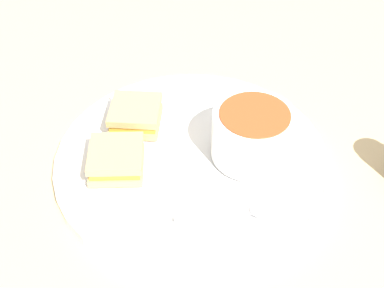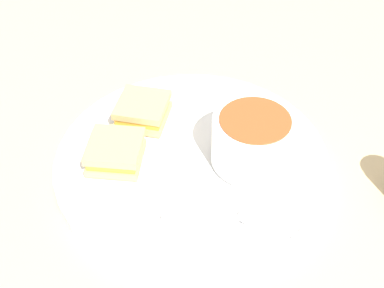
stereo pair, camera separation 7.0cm
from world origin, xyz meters
name	(u,v)px [view 1 (the left image)]	position (x,y,z in m)	size (l,w,h in m)	color
ground_plane	(192,163)	(0.00, 0.00, 0.00)	(2.40, 2.40, 0.00)	#D1B27F
plate	(192,159)	(0.00, 0.00, 0.01)	(0.37, 0.37, 0.02)	white
soup_bowl	(253,134)	(-0.08, -0.02, 0.05)	(0.11, 0.11, 0.07)	white
spoon	(255,211)	(-0.09, 0.09, 0.02)	(0.12, 0.05, 0.01)	silver
sandwich_half_near	(136,115)	(0.09, -0.05, 0.03)	(0.08, 0.08, 0.03)	tan
sandwich_half_far	(116,159)	(0.09, 0.04, 0.03)	(0.08, 0.08, 0.03)	tan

